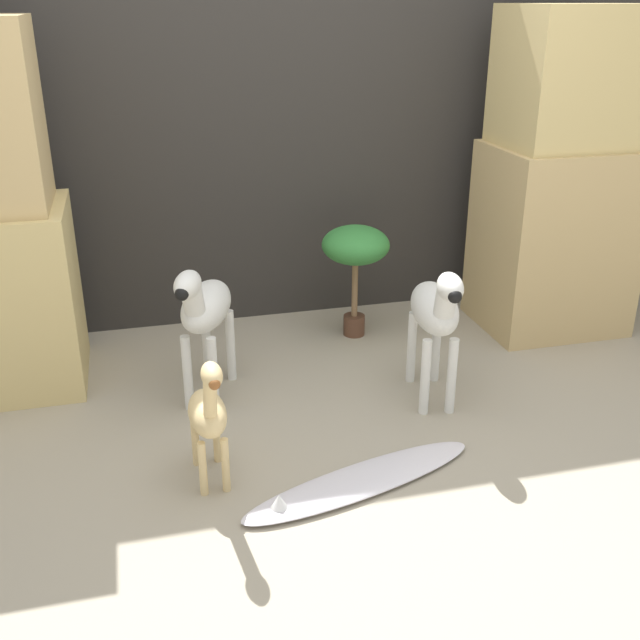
# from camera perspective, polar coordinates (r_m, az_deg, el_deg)

# --- Properties ---
(ground_plane) EXTENTS (14.00, 14.00, 0.00)m
(ground_plane) POSITION_cam_1_polar(r_m,az_deg,el_deg) (2.89, 3.12, -11.14)
(ground_plane) COLOR #9E937F
(wall_back) EXTENTS (6.40, 0.08, 2.20)m
(wall_back) POSITION_cam_1_polar(r_m,az_deg,el_deg) (3.96, -3.64, 15.55)
(wall_back) COLOR #2D2B28
(wall_back) RESTS_ON ground_plane
(rock_pillar_right) EXTENTS (0.71, 0.58, 1.61)m
(rock_pillar_right) POSITION_cam_1_polar(r_m,az_deg,el_deg) (4.04, 17.82, 9.86)
(rock_pillar_right) COLOR tan
(rock_pillar_right) RESTS_ON ground_plane
(zebra_right) EXTENTS (0.26, 0.55, 0.66)m
(zebra_right) POSITION_cam_1_polar(r_m,az_deg,el_deg) (3.18, 8.84, 0.62)
(zebra_right) COLOR silver
(zebra_right) RESTS_ON ground_plane
(zebra_left) EXTENTS (0.33, 0.54, 0.66)m
(zebra_left) POSITION_cam_1_polar(r_m,az_deg,el_deg) (3.20, -8.82, 0.79)
(zebra_left) COLOR silver
(zebra_left) RESTS_ON ground_plane
(giraffe_figurine) EXTENTS (0.14, 0.41, 0.56)m
(giraffe_figurine) POSITION_cam_1_polar(r_m,az_deg,el_deg) (2.68, -8.51, -6.96)
(giraffe_figurine) COLOR #E0C184
(giraffe_figurine) RESTS_ON ground_plane
(potted_palm_front) EXTENTS (0.34, 0.34, 0.59)m
(potted_palm_front) POSITION_cam_1_polar(r_m,az_deg,el_deg) (3.78, 2.72, 5.34)
(potted_palm_front) COLOR #513323
(potted_palm_front) RESTS_ON ground_plane
(surfboard) EXTENTS (0.98, 0.46, 0.08)m
(surfboard) POSITION_cam_1_polar(r_m,az_deg,el_deg) (2.78, 3.01, -12.15)
(surfboard) COLOR silver
(surfboard) RESTS_ON ground_plane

